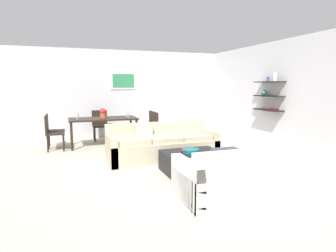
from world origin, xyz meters
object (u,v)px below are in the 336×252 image
dining_chair_left_near (51,131)px  wine_glass_right_near (128,113)px  dining_chair_head (100,123)px  centerpiece_vase (103,113)px  coffee_table (193,163)px  dining_chair_right_near (152,126)px  loveseat_white (233,178)px  dining_chair_left_far (52,128)px  apple_on_coffee_table (183,151)px  wine_glass_right_far (127,113)px  dining_chair_right_far (148,124)px  dining_table (103,121)px  wine_glass_head (101,112)px  sofa_beige (162,146)px  wine_glass_left_far (77,114)px  decorative_bowl (191,150)px  wine_glass_left_near (77,115)px

dining_chair_left_near → wine_glass_right_near: wine_glass_right_near is taller
dining_chair_head → centerpiece_vase: 0.94m
coffee_table → dining_chair_right_near: dining_chair_right_near is taller
loveseat_white → centerpiece_vase: size_ratio=5.87×
dining_chair_left_far → apple_on_coffee_table: bearing=-53.0°
wine_glass_right_far → dining_chair_right_far: bearing=7.8°
loveseat_white → centerpiece_vase: (-1.34, 4.26, 0.59)m
dining_table → centerpiece_vase: centerpiece_vase is taller
dining_chair_right_near → wine_glass_head: bearing=156.7°
sofa_beige → wine_glass_left_far: size_ratio=15.16×
sofa_beige → dining_chair_right_far: 2.09m
dining_chair_right_far → dining_chair_right_near: 0.38m
wine_glass_left_far → dining_chair_left_near: bearing=-154.7°
dining_chair_left_near → dining_chair_head: bearing=38.4°
loveseat_white → sofa_beige: bearing=97.0°
wine_glass_right_near → centerpiece_vase: bearing=173.2°
dining_chair_left_far → dining_chair_right_near: 2.61m
dining_table → dining_chair_right_far: dining_chair_right_far is taller
dining_chair_left_far → dining_chair_right_far: bearing=0.0°
sofa_beige → decorative_bowl: size_ratio=7.19×
wine_glass_right_near → wine_glass_left_near: bearing=180.0°
sofa_beige → coffee_table: bearing=-78.2°
decorative_bowl → wine_glass_left_far: wine_glass_left_far is taller
loveseat_white → wine_glass_left_far: (-1.99, 4.39, 0.57)m
loveseat_white → dining_chair_right_near: 4.10m
centerpiece_vase → wine_glass_right_near: bearing=-6.8°
dining_table → wine_glass_left_near: size_ratio=11.76×
sofa_beige → centerpiece_vase: (-1.04, 1.85, 0.60)m
decorative_bowl → dining_chair_head: dining_chair_head is taller
dining_table → dining_chair_right_far: bearing=8.4°
decorative_bowl → dining_chair_right_far: bearing=89.1°
dining_chair_right_far → dining_chair_left_near: bearing=-171.6°
wine_glass_right_far → wine_glass_left_near: 1.34m
dining_chair_left_far → coffee_table: bearing=-51.4°
dining_chair_left_far → wine_glass_left_far: bearing=-7.8°
apple_on_coffee_table → dining_table: bearing=110.2°
wine_glass_left_far → wine_glass_head: wine_glass_head is taller
dining_chair_head → sofa_beige: bearing=-69.0°
apple_on_coffee_table → dining_chair_left_far: bearing=127.0°
dining_chair_right_near → centerpiece_vase: (-1.30, 0.17, 0.38)m
dining_table → wine_glass_head: (-0.00, 0.37, 0.19)m
dining_chair_left_far → wine_glass_left_near: size_ratio=5.86×
decorative_bowl → dining_chair_head: 4.00m
wine_glass_left_far → centerpiece_vase: 0.67m
dining_chair_right_far → dining_chair_right_near: size_ratio=1.00×
dining_chair_right_far → dining_chair_right_near: (0.00, -0.38, 0.00)m
loveseat_white → centerpiece_vase: bearing=107.4°
dining_chair_right_near → wine_glass_left_near: 1.99m
dining_table → wine_glass_head: size_ratio=10.46×
sofa_beige → decorative_bowl: bearing=-79.6°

